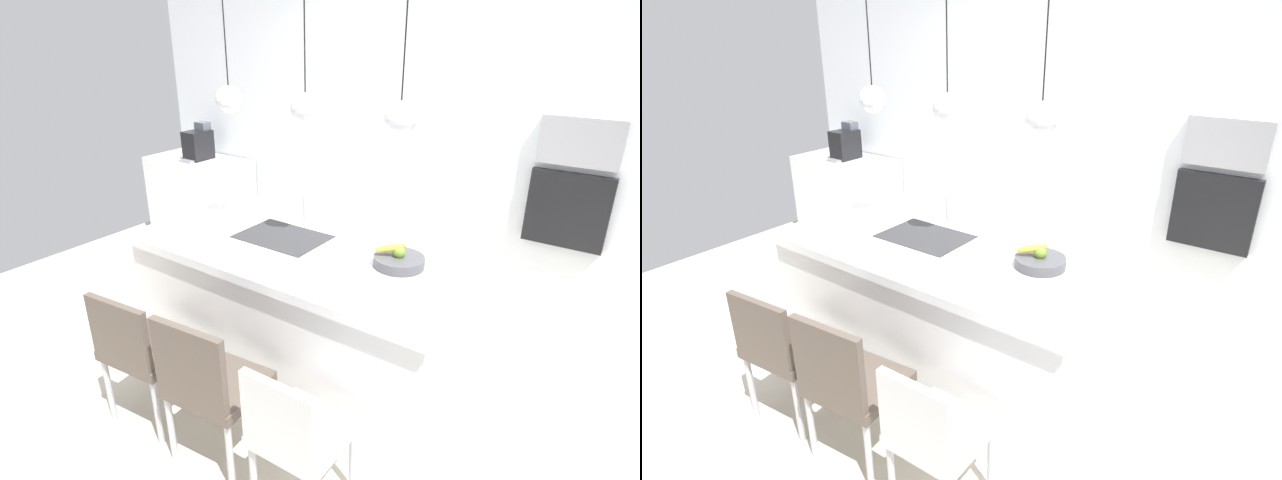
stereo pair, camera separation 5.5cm
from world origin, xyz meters
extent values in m
plane|color=beige|center=(0.00, 0.00, 0.00)|extent=(6.60, 6.60, 0.00)
cube|color=white|center=(0.00, 1.65, 1.30)|extent=(6.00, 0.10, 2.60)
cube|color=white|center=(0.00, 0.00, 0.45)|extent=(2.08, 1.07, 0.89)
cube|color=white|center=(0.00, 0.00, 0.92)|extent=(2.14, 1.13, 0.06)
cube|color=#2D2D30|center=(-0.19, 0.00, 0.95)|extent=(0.56, 0.40, 0.02)
cylinder|color=silver|center=(-0.19, 0.24, 1.06)|extent=(0.02, 0.02, 0.22)
cylinder|color=silver|center=(-0.19, 0.16, 1.16)|extent=(0.02, 0.16, 0.02)
cylinder|color=#4C4C51|center=(0.61, 0.04, 0.98)|extent=(0.29, 0.29, 0.06)
sphere|color=olive|center=(0.61, 0.04, 1.04)|extent=(0.07, 0.07, 0.07)
ellipsoid|color=yellow|center=(0.57, 0.02, 1.06)|extent=(0.18, 0.13, 0.08)
cube|color=white|center=(-2.40, 1.28, 0.45)|extent=(1.10, 0.60, 0.89)
cube|color=black|center=(-2.37, 1.28, 1.04)|extent=(0.20, 0.28, 0.30)
cube|color=gray|center=(-2.37, 1.11, 0.90)|extent=(0.16, 0.08, 0.02)
cube|color=#4C515B|center=(-2.37, 1.36, 1.23)|extent=(0.14, 0.11, 0.08)
cube|color=#9E9EA3|center=(1.20, 1.58, 1.46)|extent=(0.54, 0.08, 0.34)
cube|color=black|center=(1.20, 1.58, 0.96)|extent=(0.56, 0.08, 0.56)
cube|color=brown|center=(-0.51, -0.85, 0.47)|extent=(0.49, 0.48, 0.06)
cube|color=brown|center=(-0.49, -1.05, 0.68)|extent=(0.43, 0.08, 0.37)
cylinder|color=#B2B2B7|center=(-0.33, -0.64, 0.22)|extent=(0.04, 0.04, 0.44)
cylinder|color=#B2B2B7|center=(-0.72, -0.68, 0.22)|extent=(0.04, 0.04, 0.44)
cylinder|color=#B2B2B7|center=(-0.29, -1.02, 0.22)|extent=(0.04, 0.04, 0.44)
cylinder|color=#B2B2B7|center=(-0.68, -1.06, 0.22)|extent=(0.04, 0.04, 0.44)
cube|color=brown|center=(0.04, -0.85, 0.45)|extent=(0.50, 0.46, 0.06)
cube|color=brown|center=(0.06, -1.04, 0.69)|extent=(0.44, 0.08, 0.42)
cylinder|color=#B2B2B7|center=(0.22, -0.65, 0.21)|extent=(0.04, 0.04, 0.42)
cylinder|color=#B2B2B7|center=(-0.18, -0.69, 0.21)|extent=(0.04, 0.04, 0.42)
cylinder|color=#B2B2B7|center=(0.26, -1.01, 0.21)|extent=(0.04, 0.04, 0.42)
cylinder|color=#B2B2B7|center=(-0.14, -1.05, 0.21)|extent=(0.04, 0.04, 0.42)
cube|color=silver|center=(0.60, -0.85, 0.43)|extent=(0.41, 0.42, 0.06)
cube|color=silver|center=(0.61, -1.03, 0.65)|extent=(0.39, 0.05, 0.37)
cylinder|color=#B2B2B7|center=(0.77, -0.67, 0.20)|extent=(0.04, 0.04, 0.40)
cylinder|color=#B2B2B7|center=(0.42, -0.68, 0.20)|extent=(0.04, 0.04, 0.40)
cylinder|color=#B2B2B7|center=(0.43, -1.03, 0.20)|extent=(0.04, 0.04, 0.40)
sphere|color=silver|center=(-0.59, 0.00, 1.78)|extent=(0.17, 0.17, 0.17)
cylinder|color=black|center=(-0.59, 0.00, 2.16)|extent=(0.01, 0.01, 0.60)
sphere|color=silver|center=(0.00, 0.00, 1.78)|extent=(0.17, 0.17, 0.17)
cylinder|color=black|center=(0.00, 0.00, 2.16)|extent=(0.01, 0.01, 0.60)
sphere|color=silver|center=(0.59, 0.00, 1.78)|extent=(0.17, 0.17, 0.17)
cylinder|color=black|center=(0.59, 0.00, 2.16)|extent=(0.01, 0.01, 0.60)
camera|label=1|loc=(1.72, -2.31, 2.20)|focal=28.34mm
camera|label=2|loc=(1.76, -2.27, 2.20)|focal=28.34mm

